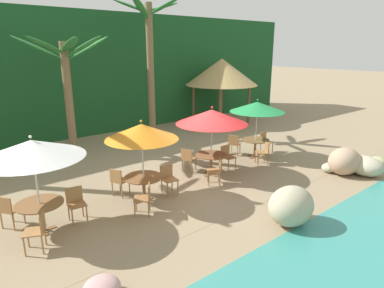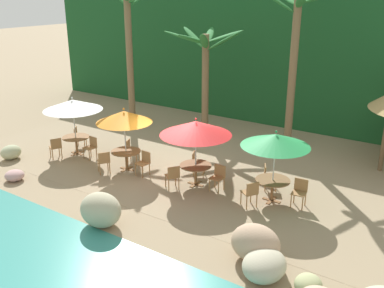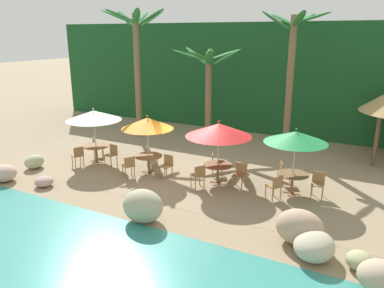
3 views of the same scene
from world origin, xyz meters
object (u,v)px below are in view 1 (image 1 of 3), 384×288
chair_orange_left (145,197)px  umbrella_green (257,107)px  chair_white_left (38,229)px  chair_orange_inland (118,180)px  dining_table_green (255,143)px  umbrella_orange (142,132)px  palm_tree_second (66,71)px  chair_white_inland (8,209)px  umbrella_red (212,117)px  palapa_hut (222,72)px  chair_red_inland (188,158)px  chair_green_seaward (265,141)px  dining_table_orange (144,181)px  umbrella_white (32,149)px  palm_tree_third (150,51)px  chair_orange_seaward (168,177)px  chair_red_seaward (227,155)px  chair_green_left (264,151)px  dining_table_white (40,208)px  chair_red_left (217,169)px  chair_white_seaward (76,202)px  chair_green_inland (234,143)px  dining_table_red (211,158)px

chair_orange_left → umbrella_green: bearing=13.2°
chair_white_left → chair_orange_inland: (2.65, 1.46, 0.00)m
dining_table_green → chair_orange_inland: bearing=179.1°
umbrella_orange → palm_tree_second: size_ratio=0.50×
umbrella_green → palm_tree_second: palm_tree_second is taller
chair_white_inland → umbrella_red: (6.25, -0.42, 1.55)m
umbrella_red → palapa_hut: (6.19, 6.02, 0.86)m
chair_orange_left → chair_red_inland: size_ratio=1.00×
chair_white_inland → chair_red_inland: size_ratio=1.00×
chair_orange_inland → chair_red_inland: 2.88m
chair_white_left → chair_green_seaward: size_ratio=1.00×
dining_table_orange → dining_table_green: (5.58, 0.65, 0.00)m
chair_white_inland → umbrella_orange: bearing=-12.3°
umbrella_orange → chair_white_left: bearing=-166.9°
umbrella_white → chair_green_seaward: (9.21, 0.73, -1.57)m
chair_orange_left → palm_tree_third: palm_tree_third is taller
umbrella_green → chair_orange_seaward: bearing=-172.2°
dining_table_green → palm_tree_third: palm_tree_third is taller
dining_table_orange → chair_orange_left: size_ratio=1.26×
umbrella_white → chair_red_seaward: 6.72m
chair_orange_inland → chair_red_inland: size_ratio=1.00×
chair_green_left → dining_table_green: bearing=63.3°
chair_white_left → chair_green_left: bearing=4.2°
dining_table_white → chair_white_inland: (-0.57, 0.64, -0.10)m
dining_table_orange → chair_red_left: bearing=-9.8°
umbrella_green → dining_table_green: bearing=7.1°
dining_table_white → dining_table_green: size_ratio=1.00×
umbrella_red → chair_white_seaward: bearing=-177.6°
chair_green_left → palm_tree_third: (-1.17, 5.94, 3.62)m
chair_orange_left → chair_red_seaward: same height
umbrella_orange → palapa_hut: 11.10m
umbrella_orange → palm_tree_third: bearing=55.4°
chair_green_left → umbrella_red: bearing=169.5°
umbrella_orange → chair_orange_left: size_ratio=2.75×
umbrella_white → palapa_hut: size_ratio=0.58×
chair_white_inland → chair_orange_seaward: (4.22, -0.73, 0.00)m
chair_white_inland → chair_green_inland: bearing=4.3°
dining_table_white → dining_table_red: size_ratio=1.00×
chair_red_inland → palapa_hut: bearing=38.6°
dining_table_white → umbrella_orange: umbrella_orange is taller
chair_green_inland → dining_table_white: bearing=-170.9°
dining_table_white → chair_white_left: (-0.28, -0.81, -0.10)m
chair_red_inland → palapa_hut: palapa_hut is taller
dining_table_white → chair_green_left: bearing=-1.5°
umbrella_white → chair_white_left: 1.78m
chair_white_left → umbrella_green: size_ratio=0.37×
dining_table_orange → chair_orange_seaward: 0.86m
umbrella_red → umbrella_green: 2.71m
chair_white_left → chair_green_left: (8.27, 0.60, 0.00)m
chair_orange_inland → umbrella_green: bearing=-0.9°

